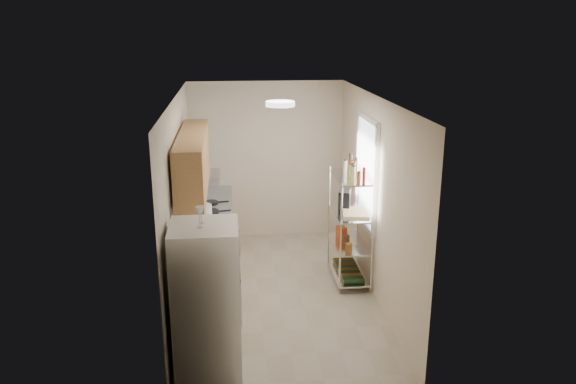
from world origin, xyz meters
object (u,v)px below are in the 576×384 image
object	(u,v)px
rice_cooker	(202,213)
espresso_machine	(345,199)
frying_pan_large	(209,212)
refrigerator	(207,301)
cutting_board	(356,213)

from	to	relation	value
rice_cooker	espresso_machine	world-z (taller)	espresso_machine
rice_cooker	frying_pan_large	xyz separation A→B (m)	(0.08, 0.25, -0.08)
frying_pan_large	espresso_machine	size ratio (longest dim) A/B	1.02
espresso_machine	refrigerator	bearing A→B (deg)	-113.01
cutting_board	espresso_machine	xyz separation A→B (m)	(-0.11, 0.25, 0.12)
frying_pan_large	espresso_machine	xyz separation A→B (m)	(1.87, -0.27, 0.22)
frying_pan_large	espresso_machine	bearing A→B (deg)	-19.04
refrigerator	frying_pan_large	distance (m)	2.43
cutting_board	refrigerator	bearing A→B (deg)	-135.51
espresso_machine	rice_cooker	bearing A→B (deg)	-163.21
rice_cooker	espresso_machine	bearing A→B (deg)	-0.49
cutting_board	espresso_machine	bearing A→B (deg)	112.95
rice_cooker	cutting_board	distance (m)	2.08
rice_cooker	refrigerator	bearing A→B (deg)	-86.70
refrigerator	rice_cooker	bearing A→B (deg)	93.30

